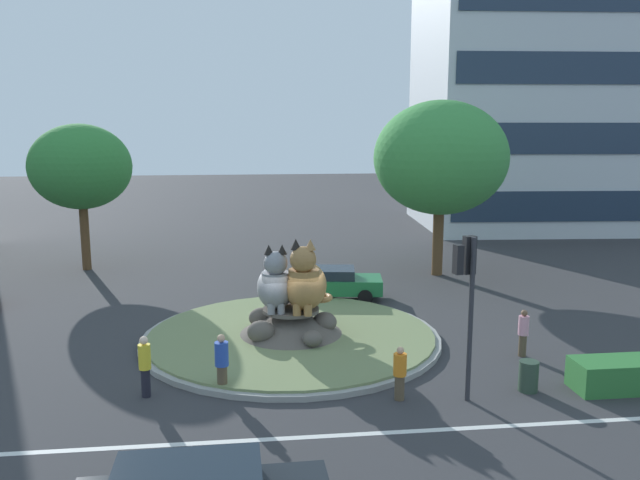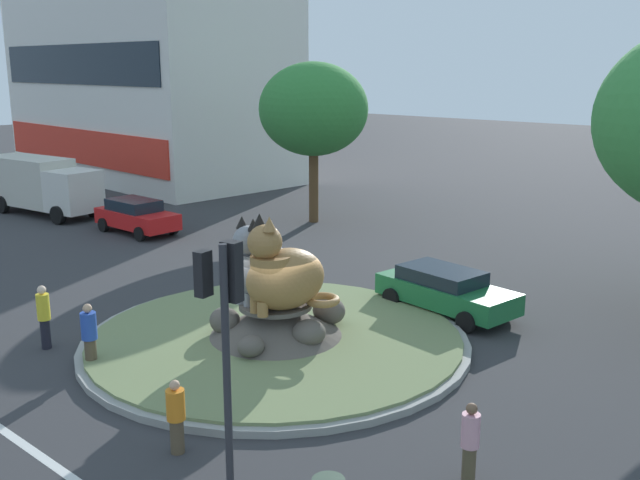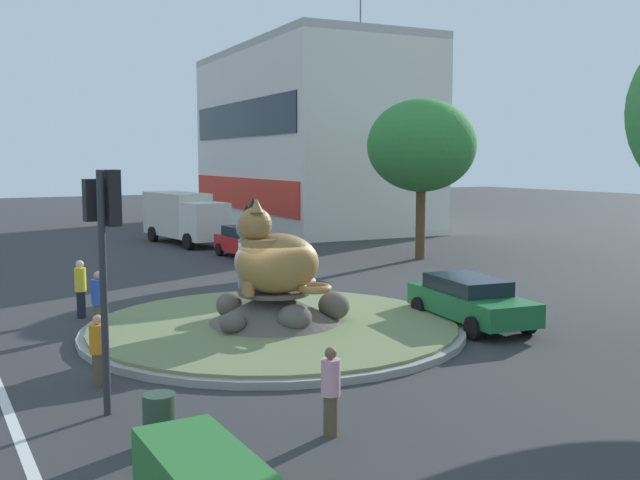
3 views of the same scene
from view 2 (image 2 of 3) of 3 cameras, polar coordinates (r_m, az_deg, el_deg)
The scene contains 15 objects.
ground_plane at distance 20.40m, azimuth -3.47°, elevation -8.11°, with size 160.00×160.00×0.00m, color #333335.
lane_centreline at distance 16.56m, azimuth -22.31°, elevation -14.54°, with size 112.00×0.20×0.01m, color silver.
roundabout_island at distance 20.28m, azimuth -3.45°, elevation -7.23°, with size 10.66×10.66×1.18m.
cat_statue_grey at distance 20.09m, azimuth -4.62°, elevation -2.27°, with size 1.60×2.44×2.40m.
cat_statue_tabby at distance 19.19m, azimuth -3.01°, elevation -2.74°, with size 2.21×2.73×2.63m.
traffic_light_mast at distance 12.59m, azimuth -7.48°, elevation -5.63°, with size 0.71×0.61×4.64m.
shophouse_block at distance 51.74m, azimuth -13.40°, elevation 11.89°, with size 21.46×11.55×18.37m.
broadleaf_tree_behind_island at distance 35.15m, azimuth -0.51°, elevation 10.19°, with size 5.22×5.22×7.71m.
pedestrian_blue_shirt at distance 19.33m, azimuth -17.62°, elevation -7.12°, with size 0.40×0.40×1.73m.
pedestrian_pink_shirt at distance 14.01m, azimuth 11.68°, elevation -15.20°, with size 0.34×0.34×1.60m.
pedestrian_yellow_shirt at distance 21.07m, azimuth -20.83°, elevation -5.53°, with size 0.35×0.35×1.78m.
pedestrian_orange_shirt at distance 14.99m, azimuth -11.22°, elevation -13.32°, with size 0.37×0.37×1.55m.
sedan_on_far_lane at distance 22.88m, azimuth 9.79°, elevation -3.86°, with size 4.68×2.45×1.40m.
parked_car_right at distance 34.37m, azimuth -14.19°, elevation 1.87°, with size 4.34×2.00×1.54m.
delivery_box_truck at distance 40.04m, azimuth -21.00°, elevation 4.13°, with size 7.35×3.02×2.90m.
Camera 2 is at (13.47, -13.34, 7.51)m, focal length 40.83 mm.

